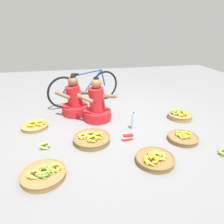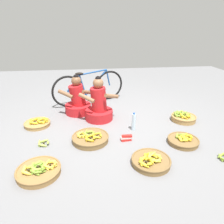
{
  "view_description": "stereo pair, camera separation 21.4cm",
  "coord_description": "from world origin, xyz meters",
  "px_view_note": "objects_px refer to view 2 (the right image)",
  "views": [
    {
      "loc": [
        -0.59,
        -3.14,
        1.66
      ],
      "look_at": [
        0.0,
        -0.2,
        0.35
      ],
      "focal_mm": 32.19,
      "sensor_mm": 36.0,
      "label": 1
    },
    {
      "loc": [
        -0.37,
        -3.18,
        1.66
      ],
      "look_at": [
        0.0,
        -0.2,
        0.35
      ],
      "focal_mm": 32.19,
      "sensor_mm": 36.0,
      "label": 2
    }
  ],
  "objects_px": {
    "banana_basket_back_left": "(183,140)",
    "banana_basket_near_vendor": "(39,171)",
    "banana_basket_front_left": "(38,123)",
    "loose_bananas_front_right": "(44,143)",
    "vendor_woman_behind": "(78,101)",
    "bicycle_leaning": "(89,87)",
    "vendor_woman_front": "(99,106)",
    "banana_basket_back_center": "(183,117)",
    "banana_basket_near_bicycle": "(90,138)",
    "water_bottle": "(134,122)",
    "packet_carton_stack": "(126,138)",
    "banana_basket_front_center": "(151,161)"
  },
  "relations": [
    {
      "from": "banana_basket_front_left",
      "to": "banana_basket_back_center",
      "type": "bearing_deg",
      "value": -2.65
    },
    {
      "from": "bicycle_leaning",
      "to": "vendor_woman_front",
      "type": "bearing_deg",
      "value": -80.63
    },
    {
      "from": "vendor_woman_behind",
      "to": "banana_basket_near_vendor",
      "type": "relative_size",
      "value": 1.49
    },
    {
      "from": "banana_basket_near_vendor",
      "to": "packet_carton_stack",
      "type": "bearing_deg",
      "value": 27.61
    },
    {
      "from": "bicycle_leaning",
      "to": "water_bottle",
      "type": "height_order",
      "value": "bicycle_leaning"
    },
    {
      "from": "banana_basket_back_center",
      "to": "packet_carton_stack",
      "type": "relative_size",
      "value": 2.6
    },
    {
      "from": "banana_basket_back_left",
      "to": "banana_basket_near_vendor",
      "type": "distance_m",
      "value": 2.08
    },
    {
      "from": "banana_basket_near_bicycle",
      "to": "banana_basket_near_vendor",
      "type": "bearing_deg",
      "value": -133.17
    },
    {
      "from": "banana_basket_near_bicycle",
      "to": "banana_basket_near_vendor",
      "type": "distance_m",
      "value": 0.93
    },
    {
      "from": "banana_basket_front_left",
      "to": "banana_basket_near_vendor",
      "type": "relative_size",
      "value": 0.85
    },
    {
      "from": "bicycle_leaning",
      "to": "banana_basket_front_left",
      "type": "height_order",
      "value": "bicycle_leaning"
    },
    {
      "from": "banana_basket_near_bicycle",
      "to": "banana_basket_back_left",
      "type": "distance_m",
      "value": 1.42
    },
    {
      "from": "banana_basket_back_left",
      "to": "loose_bananas_front_right",
      "type": "distance_m",
      "value": 2.11
    },
    {
      "from": "vendor_woman_behind",
      "to": "banana_basket_near_vendor",
      "type": "height_order",
      "value": "vendor_woman_behind"
    },
    {
      "from": "vendor_woman_front",
      "to": "banana_basket_front_left",
      "type": "distance_m",
      "value": 1.14
    },
    {
      "from": "vendor_woman_front",
      "to": "banana_basket_near_bicycle",
      "type": "height_order",
      "value": "vendor_woman_front"
    },
    {
      "from": "banana_basket_back_left",
      "to": "banana_basket_front_center",
      "type": "relative_size",
      "value": 0.91
    },
    {
      "from": "bicycle_leaning",
      "to": "banana_basket_near_vendor",
      "type": "bearing_deg",
      "value": -105.82
    },
    {
      "from": "vendor_woman_front",
      "to": "banana_basket_near_bicycle",
      "type": "bearing_deg",
      "value": -103.65
    },
    {
      "from": "banana_basket_front_center",
      "to": "water_bottle",
      "type": "height_order",
      "value": "water_bottle"
    },
    {
      "from": "banana_basket_near_vendor",
      "to": "banana_basket_front_center",
      "type": "relative_size",
      "value": 1.04
    },
    {
      "from": "loose_bananas_front_right",
      "to": "packet_carton_stack",
      "type": "xyz_separation_m",
      "value": [
        1.26,
        -0.04,
        0.02
      ]
    },
    {
      "from": "banana_basket_front_center",
      "to": "loose_bananas_front_right",
      "type": "relative_size",
      "value": 2.97
    },
    {
      "from": "banana_basket_near_bicycle",
      "to": "banana_basket_front_left",
      "type": "height_order",
      "value": "banana_basket_near_bicycle"
    },
    {
      "from": "vendor_woman_front",
      "to": "banana_basket_back_left",
      "type": "relative_size",
      "value": 1.78
    },
    {
      "from": "vendor_woman_front",
      "to": "packet_carton_stack",
      "type": "height_order",
      "value": "vendor_woman_front"
    },
    {
      "from": "water_bottle",
      "to": "packet_carton_stack",
      "type": "height_order",
      "value": "water_bottle"
    },
    {
      "from": "vendor_woman_behind",
      "to": "packet_carton_stack",
      "type": "xyz_separation_m",
      "value": [
        0.77,
        -1.18,
        -0.21
      ]
    },
    {
      "from": "banana_basket_near_vendor",
      "to": "water_bottle",
      "type": "bearing_deg",
      "value": 34.48
    },
    {
      "from": "banana_basket_front_center",
      "to": "water_bottle",
      "type": "bearing_deg",
      "value": 91.27
    },
    {
      "from": "vendor_woman_front",
      "to": "bicycle_leaning",
      "type": "relative_size",
      "value": 0.52
    },
    {
      "from": "banana_basket_front_center",
      "to": "packet_carton_stack",
      "type": "xyz_separation_m",
      "value": [
        -0.2,
        0.61,
        -0.01
      ]
    },
    {
      "from": "vendor_woman_behind",
      "to": "banana_basket_front_center",
      "type": "height_order",
      "value": "vendor_woman_behind"
    },
    {
      "from": "banana_basket_back_center",
      "to": "water_bottle",
      "type": "distance_m",
      "value": 1.04
    },
    {
      "from": "vendor_woman_front",
      "to": "banana_basket_front_left",
      "type": "relative_size",
      "value": 1.83
    },
    {
      "from": "banana_basket_front_left",
      "to": "water_bottle",
      "type": "relative_size",
      "value": 1.42
    },
    {
      "from": "banana_basket_front_left",
      "to": "banana_basket_front_center",
      "type": "bearing_deg",
      "value": -37.66
    },
    {
      "from": "banana_basket_front_left",
      "to": "loose_bananas_front_right",
      "type": "height_order",
      "value": "banana_basket_front_left"
    },
    {
      "from": "vendor_woman_front",
      "to": "bicycle_leaning",
      "type": "xyz_separation_m",
      "value": [
        -0.15,
        0.92,
        0.09
      ]
    },
    {
      "from": "vendor_woman_front",
      "to": "banana_basket_back_center",
      "type": "xyz_separation_m",
      "value": [
        1.56,
        -0.26,
        -0.2
      ]
    },
    {
      "from": "packet_carton_stack",
      "to": "banana_basket_near_vendor",
      "type": "bearing_deg",
      "value": -152.39
    },
    {
      "from": "banana_basket_front_left",
      "to": "loose_bananas_front_right",
      "type": "distance_m",
      "value": 0.69
    },
    {
      "from": "banana_basket_back_left",
      "to": "vendor_woman_front",
      "type": "bearing_deg",
      "value": 140.14
    },
    {
      "from": "banana_basket_front_left",
      "to": "banana_basket_near_vendor",
      "type": "bearing_deg",
      "value": -77.78
    },
    {
      "from": "vendor_woman_behind",
      "to": "loose_bananas_front_right",
      "type": "xyz_separation_m",
      "value": [
        -0.49,
        -1.14,
        -0.23
      ]
    },
    {
      "from": "banana_basket_near_vendor",
      "to": "loose_bananas_front_right",
      "type": "height_order",
      "value": "banana_basket_near_vendor"
    },
    {
      "from": "banana_basket_near_vendor",
      "to": "banana_basket_back_center",
      "type": "height_order",
      "value": "banana_basket_back_center"
    },
    {
      "from": "bicycle_leaning",
      "to": "banana_basket_back_left",
      "type": "relative_size",
      "value": 3.44
    },
    {
      "from": "loose_bananas_front_right",
      "to": "bicycle_leaning",
      "type": "bearing_deg",
      "value": 66.66
    },
    {
      "from": "banana_basket_near_bicycle",
      "to": "loose_bananas_front_right",
      "type": "height_order",
      "value": "banana_basket_near_bicycle"
    }
  ]
}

